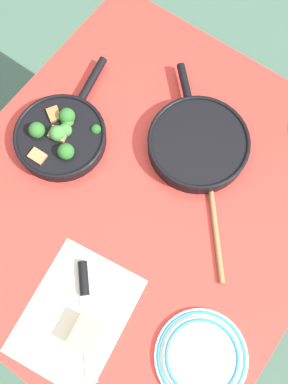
{
  "coord_description": "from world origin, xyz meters",
  "views": [
    {
      "loc": [
        -0.3,
        -0.22,
        1.85
      ],
      "look_at": [
        0.0,
        0.0,
        0.77
      ],
      "focal_mm": 40.0,
      "sensor_mm": 36.0,
      "label": 1
    }
  ],
  "objects_px": {
    "wooden_spoon": "(211,196)",
    "cheese_block": "(84,334)",
    "skillet_broccoli": "(61,135)",
    "skillet_eggs": "(198,143)",
    "dinner_plate_stack": "(201,357)",
    "grater_knife": "(86,302)"
  },
  "relations": [
    {
      "from": "skillet_eggs",
      "to": "dinner_plate_stack",
      "type": "xyz_separation_m",
      "value": [
        -0.46,
        -0.31,
        -0.01
      ]
    },
    {
      "from": "wooden_spoon",
      "to": "cheese_block",
      "type": "relative_size",
      "value": 3.76
    },
    {
      "from": "skillet_broccoli",
      "to": "dinner_plate_stack",
      "type": "height_order",
      "value": "skillet_broccoli"
    },
    {
      "from": "skillet_eggs",
      "to": "grater_knife",
      "type": "relative_size",
      "value": 1.45
    },
    {
      "from": "wooden_spoon",
      "to": "dinner_plate_stack",
      "type": "height_order",
      "value": "dinner_plate_stack"
    },
    {
      "from": "wooden_spoon",
      "to": "dinner_plate_stack",
      "type": "distance_m",
      "value": 0.41
    },
    {
      "from": "dinner_plate_stack",
      "to": "cheese_block",
      "type": "bearing_deg",
      "value": 115.11
    },
    {
      "from": "skillet_broccoli",
      "to": "wooden_spoon",
      "type": "relative_size",
      "value": 1.31
    },
    {
      "from": "cheese_block",
      "to": "dinner_plate_stack",
      "type": "xyz_separation_m",
      "value": [
        0.12,
        -0.26,
        -0.01
      ]
    },
    {
      "from": "grater_knife",
      "to": "dinner_plate_stack",
      "type": "distance_m",
      "value": 0.31
    },
    {
      "from": "cheese_block",
      "to": "dinner_plate_stack",
      "type": "height_order",
      "value": "cheese_block"
    },
    {
      "from": "skillet_broccoli",
      "to": "grater_knife",
      "type": "relative_size",
      "value": 1.77
    },
    {
      "from": "skillet_broccoli",
      "to": "skillet_eggs",
      "type": "bearing_deg",
      "value": -69.92
    },
    {
      "from": "wooden_spoon",
      "to": "grater_knife",
      "type": "relative_size",
      "value": 1.35
    },
    {
      "from": "wooden_spoon",
      "to": "dinner_plate_stack",
      "type": "bearing_deg",
      "value": 169.79
    },
    {
      "from": "grater_knife",
      "to": "cheese_block",
      "type": "distance_m",
      "value": 0.08
    },
    {
      "from": "cheese_block",
      "to": "dinner_plate_stack",
      "type": "distance_m",
      "value": 0.28
    },
    {
      "from": "skillet_eggs",
      "to": "grater_knife",
      "type": "bearing_deg",
      "value": 135.79
    },
    {
      "from": "wooden_spoon",
      "to": "dinner_plate_stack",
      "type": "xyz_separation_m",
      "value": [
        -0.36,
        -0.2,
        0.01
      ]
    },
    {
      "from": "skillet_broccoli",
      "to": "dinner_plate_stack",
      "type": "bearing_deg",
      "value": -123.81
    },
    {
      "from": "skillet_broccoli",
      "to": "skillet_eggs",
      "type": "height_order",
      "value": "skillet_broccoli"
    },
    {
      "from": "skillet_eggs",
      "to": "wooden_spoon",
      "type": "height_order",
      "value": "skillet_eggs"
    }
  ]
}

